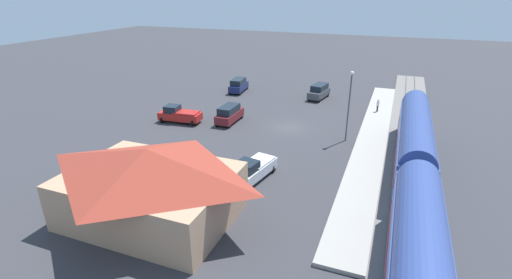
# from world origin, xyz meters

# --- Properties ---
(ground_plane) EXTENTS (200.00, 200.00, 0.00)m
(ground_plane) POSITION_xyz_m (0.00, 0.00, 0.00)
(ground_plane) COLOR #38383D
(railway_track) EXTENTS (4.80, 70.00, 0.30)m
(railway_track) POSITION_xyz_m (-14.00, 0.00, 0.09)
(railway_track) COLOR slate
(railway_track) RESTS_ON ground
(platform) EXTENTS (3.20, 46.00, 0.30)m
(platform) POSITION_xyz_m (-10.00, 0.00, 0.15)
(platform) COLOR #A8A399
(platform) RESTS_ON ground
(station_building) EXTENTS (12.60, 9.46, 5.55)m
(station_building) POSITION_xyz_m (4.00, 22.00, 2.87)
(station_building) COLOR tan
(station_building) RESTS_ON ground
(pedestrian_on_platform) EXTENTS (0.36, 0.36, 1.71)m
(pedestrian_on_platform) POSITION_xyz_m (-9.74, -9.53, 1.28)
(pedestrian_on_platform) COLOR #333338
(pedestrian_on_platform) RESTS_ON platform
(pickup_red) EXTENTS (5.56, 2.87, 2.14)m
(pickup_red) POSITION_xyz_m (13.55, 3.27, 1.03)
(pickup_red) COLOR red
(pickup_red) RESTS_ON ground
(suv_charcoal) EXTENTS (2.70, 5.14, 2.22)m
(suv_charcoal) POSITION_xyz_m (-0.70, -13.98, 1.15)
(suv_charcoal) COLOR #47494F
(suv_charcoal) RESTS_ON ground
(suv_navy) EXTENTS (2.44, 5.07, 2.22)m
(suv_navy) POSITION_xyz_m (12.49, -12.96, 1.15)
(suv_navy) COLOR navy
(suv_navy) RESTS_ON ground
(pickup_white) EXTENTS (2.94, 5.67, 2.14)m
(pickup_white) POSITION_xyz_m (-0.82, 13.99, 1.03)
(pickup_white) COLOR white
(pickup_white) RESTS_ON ground
(suv_maroon) EXTENTS (1.98, 4.91, 2.22)m
(suv_maroon) POSITION_xyz_m (7.58, 1.00, 1.15)
(suv_maroon) COLOR maroon
(suv_maroon) RESTS_ON ground
(light_pole_near_platform) EXTENTS (0.44, 0.44, 7.89)m
(light_pole_near_platform) POSITION_xyz_m (-7.20, 1.74, 4.95)
(light_pole_near_platform) COLOR #515156
(light_pole_near_platform) RESTS_ON ground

